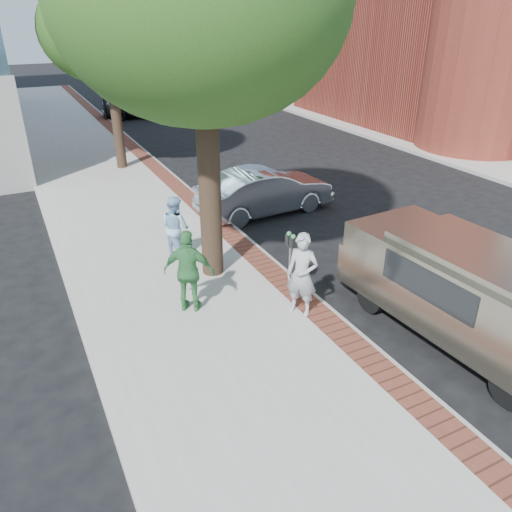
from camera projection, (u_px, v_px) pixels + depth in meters
ground at (270, 307)px, 11.21m from camera, size 120.00×120.00×0.00m
sidewalk at (121, 203)px, 16.97m from camera, size 5.00×60.00×0.15m
brick_strip at (182, 191)px, 17.82m from camera, size 0.60×60.00×0.01m
curb at (192, 192)px, 17.99m from camera, size 0.10×60.00×0.15m
sidewalk_far at (462, 149)px, 23.39m from camera, size 5.00×60.00×0.15m
signal_near at (101, 82)px, 28.15m from camera, size 0.70×0.15×3.80m
signal_far at (281, 71)px, 32.80m from camera, size 0.70×0.15×3.80m
tree_near at (201, 0)px, 9.73m from camera, size 6.00×6.00×8.51m
tree_far at (106, 30)px, 18.23m from camera, size 4.80×4.80×7.14m
parking_meter at (291, 250)px, 11.09m from camera, size 0.12×0.32×1.47m
person_gray at (302, 275)px, 10.35m from camera, size 0.76×0.80×1.84m
person_officer at (175, 227)px, 12.81m from camera, size 0.88×0.98×1.66m
person_green at (189, 272)px, 10.47m from camera, size 1.16×0.96×1.85m
sedan_silver at (265, 191)px, 16.04m from camera, size 4.56×1.85×1.47m
bg_car at (138, 105)px, 30.14m from camera, size 4.38×2.06×1.45m
van at (463, 287)px, 9.83m from camera, size 2.41×5.57×2.01m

